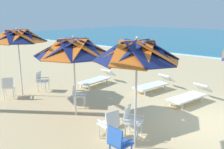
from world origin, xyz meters
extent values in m
plane|color=#D3B784|center=(0.00, 0.00, 0.00)|extent=(80.00, 80.00, 0.00)
cylinder|color=silver|center=(-0.96, -2.51, 1.16)|extent=(0.05, 0.05, 2.31)
cube|color=orange|center=(-0.51, -2.32, 2.47)|extent=(1.15, 1.07, 0.52)
cube|color=navy|center=(-0.78, -2.06, 2.47)|extent=(1.08, 1.11, 0.52)
cube|color=orange|center=(-1.15, -2.06, 2.47)|extent=(1.07, 1.15, 0.52)
cube|color=navy|center=(-1.42, -2.32, 2.47)|extent=(1.11, 1.08, 0.52)
cube|color=orange|center=(-1.42, -2.70, 2.47)|extent=(1.15, 1.07, 0.52)
cube|color=navy|center=(-1.15, -2.97, 2.47)|extent=(1.08, 1.11, 0.52)
cube|color=orange|center=(-0.78, -2.97, 2.47)|extent=(1.07, 1.15, 0.52)
cube|color=navy|center=(-0.51, -2.70, 2.47)|extent=(1.11, 1.08, 0.52)
sphere|color=silver|center=(-0.96, -2.51, 2.77)|extent=(0.08, 0.08, 0.08)
cube|color=white|center=(-1.32, -2.07, 0.44)|extent=(0.54, 0.54, 0.05)
cube|color=white|center=(-1.51, -2.12, 0.67)|extent=(0.20, 0.43, 0.40)
cube|color=white|center=(-1.37, -1.88, 0.55)|extent=(0.39, 0.14, 0.03)
cube|color=white|center=(-1.26, -2.26, 0.55)|extent=(0.39, 0.14, 0.03)
cylinder|color=white|center=(-1.19, -1.85, 0.21)|extent=(0.04, 0.04, 0.41)
cylinder|color=white|center=(-1.10, -2.19, 0.21)|extent=(0.04, 0.04, 0.41)
cylinder|color=white|center=(-1.53, -1.95, 0.21)|extent=(0.04, 0.04, 0.41)
cylinder|color=white|center=(-1.44, -2.29, 0.21)|extent=(0.04, 0.04, 0.41)
cube|color=blue|center=(-0.89, -3.20, 0.44)|extent=(0.47, 0.47, 0.05)
cube|color=blue|center=(-0.90, -3.40, 0.67)|extent=(0.42, 0.12, 0.40)
cube|color=blue|center=(-1.09, -3.18, 0.55)|extent=(0.07, 0.40, 0.03)
cube|color=blue|center=(-0.69, -3.21, 0.55)|extent=(0.07, 0.40, 0.03)
cylinder|color=blue|center=(-1.06, -3.01, 0.21)|extent=(0.04, 0.04, 0.41)
cube|color=white|center=(-1.77, -2.62, 0.44)|extent=(0.53, 0.53, 0.05)
cube|color=white|center=(-1.57, -2.66, 0.67)|extent=(0.19, 0.43, 0.40)
cube|color=white|center=(-1.81, -2.81, 0.55)|extent=(0.39, 0.13, 0.03)
cube|color=white|center=(-1.72, -2.42, 0.55)|extent=(0.39, 0.13, 0.03)
cylinder|color=white|center=(-1.98, -2.75, 0.21)|extent=(0.04, 0.04, 0.41)
cylinder|color=white|center=(-1.90, -2.41, 0.21)|extent=(0.04, 0.04, 0.41)
cylinder|color=white|center=(-1.64, -2.83, 0.21)|extent=(0.04, 0.04, 0.41)
cylinder|color=white|center=(-1.56, -2.49, 0.21)|extent=(0.04, 0.04, 0.41)
cylinder|color=silver|center=(-3.67, -2.06, 1.05)|extent=(0.05, 0.05, 2.10)
cube|color=orange|center=(-3.11, -1.83, 2.28)|extent=(1.40, 1.32, 0.56)
cube|color=navy|center=(-3.43, -1.50, 2.28)|extent=(1.33, 1.39, 0.56)
cube|color=orange|center=(-3.90, -1.50, 2.28)|extent=(1.32, 1.40, 0.56)
cube|color=navy|center=(-4.23, -1.83, 2.28)|extent=(1.39, 1.33, 0.56)
cube|color=orange|center=(-4.23, -2.29, 2.28)|extent=(1.40, 1.32, 0.56)
cube|color=navy|center=(-3.90, -2.62, 2.28)|extent=(1.33, 1.39, 0.56)
cube|color=orange|center=(-3.43, -2.62, 2.28)|extent=(1.32, 1.40, 0.56)
cube|color=navy|center=(-3.11, -2.29, 2.28)|extent=(1.39, 1.33, 0.56)
sphere|color=silver|center=(-3.67, -2.06, 2.61)|extent=(0.08, 0.08, 0.08)
cube|color=white|center=(-4.15, -1.43, 0.44)|extent=(0.62, 0.62, 0.05)
cube|color=white|center=(-4.30, -1.56, 0.67)|extent=(0.35, 0.38, 0.40)
cube|color=white|center=(-4.28, -1.28, 0.55)|extent=(0.33, 0.29, 0.03)
cube|color=white|center=(-4.02, -1.58, 0.55)|extent=(0.33, 0.29, 0.03)
cylinder|color=white|center=(-4.14, -1.18, 0.21)|extent=(0.04, 0.04, 0.41)
cylinder|color=white|center=(-3.91, -1.45, 0.21)|extent=(0.04, 0.04, 0.41)
cylinder|color=white|center=(-4.40, -1.41, 0.21)|extent=(0.04, 0.04, 0.41)
cylinder|color=white|center=(-4.17, -1.68, 0.21)|extent=(0.04, 0.04, 0.41)
cylinder|color=silver|center=(-6.97, -2.05, 1.16)|extent=(0.05, 0.05, 2.32)
cube|color=orange|center=(-6.46, -1.84, 2.46)|extent=(1.29, 1.20, 0.50)
cube|color=navy|center=(-6.76, -1.54, 2.46)|extent=(1.21, 1.27, 0.50)
cube|color=orange|center=(-7.18, -1.54, 2.46)|extent=(1.20, 1.29, 0.50)
cube|color=navy|center=(-7.48, -1.84, 2.46)|extent=(1.27, 1.21, 0.50)
cube|color=orange|center=(-7.48, -2.26, 2.46)|extent=(1.29, 1.20, 0.50)
cube|color=navy|center=(-7.18, -2.56, 2.46)|extent=(1.21, 1.27, 0.50)
cube|color=orange|center=(-6.76, -2.56, 2.46)|extent=(1.20, 1.29, 0.50)
cube|color=navy|center=(-6.46, -2.26, 2.46)|extent=(1.27, 1.21, 0.50)
sphere|color=silver|center=(-6.97, -2.05, 2.75)|extent=(0.08, 0.08, 0.08)
cube|color=white|center=(-6.81, -1.12, 0.44)|extent=(0.60, 0.60, 0.05)
cube|color=white|center=(-6.98, -1.22, 0.67)|extent=(0.29, 0.41, 0.40)
cube|color=white|center=(-6.90, -0.95, 0.55)|extent=(0.36, 0.23, 0.03)
cube|color=white|center=(-6.71, -1.30, 0.55)|extent=(0.36, 0.23, 0.03)
cylinder|color=white|center=(-6.74, -0.88, 0.21)|extent=(0.04, 0.04, 0.41)
cylinder|color=white|center=(-6.57, -1.19, 0.21)|extent=(0.04, 0.04, 0.41)
cylinder|color=white|center=(-7.05, -1.06, 0.21)|extent=(0.04, 0.04, 0.41)
cylinder|color=white|center=(-6.87, -1.36, 0.21)|extent=(0.04, 0.04, 0.41)
cube|color=white|center=(-7.13, -2.53, 0.44)|extent=(0.62, 0.62, 0.05)
cube|color=white|center=(-6.97, -2.65, 0.67)|extent=(0.33, 0.39, 0.40)
cube|color=white|center=(-7.25, -2.69, 0.55)|extent=(0.34, 0.27, 0.03)
cube|color=white|center=(-7.01, -2.37, 0.55)|extent=(0.34, 0.27, 0.03)
cylinder|color=white|center=(-7.38, -2.57, 0.21)|extent=(0.04, 0.04, 0.41)
cylinder|color=white|center=(-7.17, -2.28, 0.21)|extent=(0.04, 0.04, 0.41)
cylinder|color=white|center=(-7.10, -2.78, 0.21)|extent=(0.04, 0.04, 0.41)
cylinder|color=white|center=(-6.89, -2.50, 0.21)|extent=(0.04, 0.04, 0.41)
cube|color=white|center=(-1.26, 1.37, 0.25)|extent=(0.98, 1.80, 0.06)
cube|color=white|center=(-1.04, 2.40, 0.44)|extent=(0.69, 0.60, 0.36)
cube|color=white|center=(-1.14, 0.69, 0.11)|extent=(0.06, 0.06, 0.22)
cube|color=white|center=(-1.64, 0.80, 0.11)|extent=(0.06, 0.06, 0.22)
cube|color=white|center=(-0.88, 1.94, 0.11)|extent=(0.06, 0.06, 0.22)
cube|color=white|center=(-1.38, 2.05, 0.11)|extent=(0.06, 0.06, 0.22)
cube|color=white|center=(-3.12, 1.85, 0.25)|extent=(0.97, 1.79, 0.06)
cube|color=white|center=(-2.91, 2.88, 0.44)|extent=(0.69, 0.59, 0.36)
cube|color=white|center=(-3.00, 1.17, 0.11)|extent=(0.06, 0.06, 0.22)
cube|color=white|center=(-3.50, 1.27, 0.11)|extent=(0.06, 0.06, 0.22)
cube|color=white|center=(-2.74, 2.42, 0.11)|extent=(0.06, 0.06, 0.22)
cube|color=white|center=(-3.24, 2.52, 0.11)|extent=(0.06, 0.06, 0.22)
cube|color=white|center=(-5.65, 0.92, 0.25)|extent=(0.68, 1.72, 0.06)
cube|color=white|center=(-5.67, 1.97, 0.44)|extent=(0.62, 0.49, 0.36)
cube|color=white|center=(-5.37, 0.29, 0.11)|extent=(0.06, 0.06, 0.22)
cube|color=white|center=(-5.89, 0.27, 0.11)|extent=(0.06, 0.06, 0.22)
cube|color=white|center=(-5.41, 1.56, 0.11)|extent=(0.06, 0.06, 0.22)
cube|color=white|center=(-5.92, 1.55, 0.11)|extent=(0.06, 0.06, 0.22)
cube|color=#2D4CA5|center=(-2.80, 11.54, 0.10)|extent=(0.30, 0.24, 0.20)
camera|label=1|loc=(2.23, -7.28, 3.31)|focal=39.80mm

